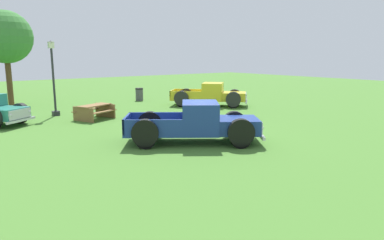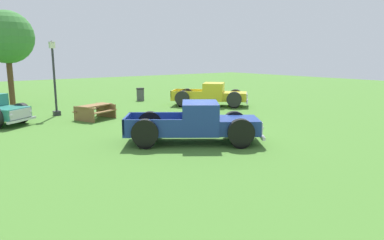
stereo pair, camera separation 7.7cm
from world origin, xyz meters
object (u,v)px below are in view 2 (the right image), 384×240
(lamp_post_near, at_px, (54,77))
(trash_can, at_px, (140,94))
(picnic_table, at_px, (95,110))
(pickup_truck_behind_left, at_px, (215,95))
(oak_tree_east, at_px, (7,37))
(pickup_truck_foreground, at_px, (202,123))

(lamp_post_near, height_order, trash_can, lamp_post_near)
(picnic_table, relative_size, trash_can, 2.35)
(pickup_truck_behind_left, height_order, picnic_table, pickup_truck_behind_left)
(pickup_truck_behind_left, relative_size, lamp_post_near, 1.18)
(oak_tree_east, bearing_deg, trash_can, -17.98)
(trash_can, distance_m, oak_tree_east, 9.57)
(pickup_truck_behind_left, height_order, trash_can, pickup_truck_behind_left)
(lamp_post_near, xyz_separation_m, picnic_table, (1.29, -2.48, -1.69))
(trash_can, bearing_deg, pickup_truck_foreground, -108.83)
(pickup_truck_foreground, height_order, oak_tree_east, oak_tree_east)
(trash_can, bearing_deg, pickup_truck_behind_left, -64.95)
(lamp_post_near, xyz_separation_m, trash_can, (7.02, 2.96, -1.71))
(trash_can, bearing_deg, oak_tree_east, 162.02)
(pickup_truck_behind_left, distance_m, lamp_post_near, 10.05)
(pickup_truck_behind_left, distance_m, picnic_table, 8.32)
(lamp_post_near, bearing_deg, trash_can, 22.88)
(lamp_post_near, bearing_deg, pickup_truck_behind_left, -15.04)
(lamp_post_near, distance_m, trash_can, 7.80)
(lamp_post_near, distance_m, picnic_table, 3.27)
(picnic_table, relative_size, oak_tree_east, 0.36)
(pickup_truck_behind_left, bearing_deg, pickup_truck_foreground, -133.68)
(pickup_truck_behind_left, xyz_separation_m, picnic_table, (-8.31, 0.10, -0.25))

